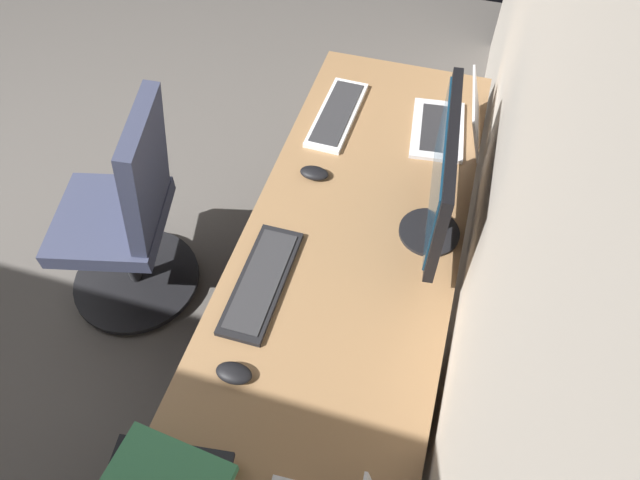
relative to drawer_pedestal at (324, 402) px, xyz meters
name	(u,v)px	position (x,y,z in m)	size (l,w,h in m)	color
wall_back	(537,112)	(-0.48, 0.40, 0.95)	(4.62, 0.10, 2.60)	beige
desk	(335,298)	(-0.21, -0.03, 0.32)	(2.36, 0.71, 0.73)	#936D47
drawer_pedestal	(324,402)	(0.00, 0.00, 0.00)	(0.40, 0.51, 0.69)	#936D47
monitor_primary	(441,178)	(-0.50, 0.21, 0.64)	(0.55, 0.20, 0.45)	black
laptop_left	(453,123)	(-1.02, 0.21, 0.43)	(0.36, 0.29, 0.19)	silver
keyboard_main	(337,114)	(-0.99, -0.23, 0.39)	(0.42, 0.15, 0.02)	silver
keyboard_spare	(262,281)	(-0.16, -0.25, 0.39)	(0.42, 0.14, 0.02)	black
mouse_main	(314,173)	(-0.65, -0.22, 0.40)	(0.06, 0.10, 0.03)	black
mouse_spare	(234,373)	(0.15, -0.22, 0.40)	(0.06, 0.10, 0.03)	black
office_chair	(129,222)	(-0.45, -0.94, 0.11)	(0.56, 0.59, 0.97)	#383D56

